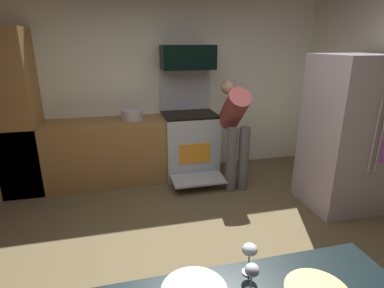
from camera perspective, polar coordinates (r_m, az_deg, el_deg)
ground_plane at (r=3.02m, az=0.66°, el=-21.35°), size 5.20×4.80×0.02m
wall_back at (r=4.67m, az=-6.51°, el=10.63°), size 5.20×0.12×2.60m
lower_cabinet_run at (r=4.49m, az=-16.96°, el=-1.57°), size 2.40×0.60×0.90m
cabinet_column at (r=4.52m, az=-30.45°, el=4.71°), size 0.60×0.60×2.10m
oven_range at (r=4.55m, az=-0.47°, el=0.37°), size 0.76×1.03×1.56m
microwave at (r=4.43m, az=-0.80°, el=15.85°), size 0.74×0.38×0.33m
refrigerator at (r=4.03m, az=27.34°, el=1.65°), size 0.90×0.78×1.81m
person_cook at (r=4.12m, az=7.96°, el=3.39°), size 0.31×0.66×1.44m
wine_glass_near at (r=1.41m, az=11.09°, el=-22.40°), size 0.06×0.06×0.15m
wine_glass_mid at (r=1.50m, az=10.67°, el=-19.05°), size 0.07×0.07×0.16m
stock_pot at (r=4.34m, az=-11.13°, el=5.39°), size 0.30×0.30×0.14m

